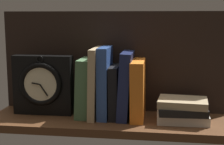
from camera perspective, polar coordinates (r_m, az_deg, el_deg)
name	(u,v)px	position (r cm, az deg, el deg)	size (l,w,h in cm)	color
ground_plane	(110,122)	(111.19, -0.27, -8.39)	(79.54, 23.33, 2.50)	#4C2D19
back_panel	(115,61)	(117.85, 0.50, 1.87)	(79.54, 1.20, 34.56)	black
book_green_romantic	(85,88)	(112.21, -4.53, -2.55)	(4.15, 12.78, 19.09)	#476B44
book_tan_shortstories	(96,82)	(111.14, -2.77, -1.69)	(2.27, 15.98, 22.72)	tan
book_blue_modern	(105,82)	(110.58, -1.21, -1.65)	(3.29, 13.84, 23.07)	#2D4C8E
book_black_skeptic	(115,92)	(110.72, 0.53, -3.23)	(2.86, 13.39, 17.03)	black
book_navy_bierce	(126,85)	(109.85, 2.31, -2.13)	(3.43, 14.70, 21.54)	#192147
book_orange_pandolfini	(138,89)	(109.81, 4.42, -2.87)	(4.11, 16.23, 18.88)	orange
framed_clock	(43,85)	(115.84, -11.61, -2.03)	(19.98, 5.83, 20.22)	black
book_stack_side	(182,110)	(109.32, 11.76, -6.18)	(15.95, 14.15, 7.37)	beige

